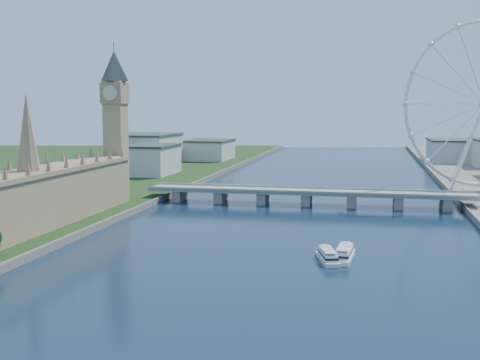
% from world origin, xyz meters
% --- Properties ---
extents(parliament_range, '(24.00, 200.00, 70.00)m').
position_xyz_m(parliament_range, '(-128.00, 170.00, 18.48)').
color(parliament_range, tan).
rests_on(parliament_range, ground).
extents(big_ben, '(20.02, 20.02, 110.00)m').
position_xyz_m(big_ben, '(-128.00, 278.00, 66.57)').
color(big_ben, tan).
rests_on(big_ben, ground).
extents(westminster_bridge, '(220.00, 22.00, 9.50)m').
position_xyz_m(westminster_bridge, '(0.00, 300.00, 6.63)').
color(westminster_bridge, gray).
rests_on(westminster_bridge, ground).
extents(city_skyline, '(505.00, 280.00, 32.00)m').
position_xyz_m(city_skyline, '(39.22, 560.08, 16.96)').
color(city_skyline, beige).
rests_on(city_skyline, ground).
extents(tour_boat_near, '(13.38, 26.80, 5.70)m').
position_xyz_m(tour_boat_near, '(24.34, 149.58, 0.00)').
color(tour_boat_near, silver).
rests_on(tour_boat_near, ground).
extents(tour_boat_far, '(9.35, 28.51, 6.18)m').
position_xyz_m(tour_boat_far, '(31.14, 154.24, 0.00)').
color(tour_boat_far, silver).
rests_on(tour_boat_far, ground).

